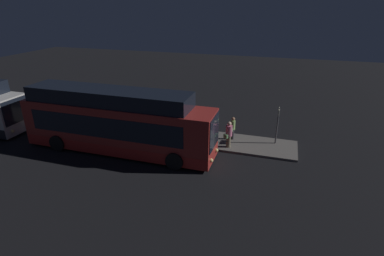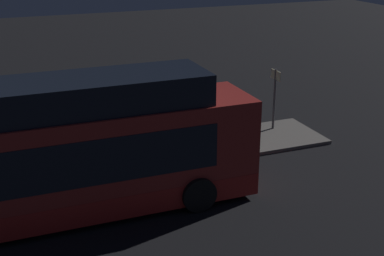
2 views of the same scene
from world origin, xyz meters
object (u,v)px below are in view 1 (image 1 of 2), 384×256
at_px(passenger_boarding, 203,121).
at_px(trash_bin, 158,123).
at_px(suitcase, 196,126).
at_px(sign_post, 278,122).
at_px(bus_lead, 116,124).
at_px(passenger_waiting, 229,134).
at_px(passenger_with_bags, 233,127).

relative_size(passenger_boarding, trash_bin, 2.54).
relative_size(suitcase, trash_bin, 1.38).
bearing_deg(trash_bin, passenger_boarding, 0.00).
bearing_deg(trash_bin, sign_post, -2.10).
bearing_deg(passenger_boarding, sign_post, 179.80).
xyz_separation_m(passenger_boarding, sign_post, (5.19, -0.32, 0.70)).
xyz_separation_m(bus_lead, sign_post, (9.77, 3.86, -0.14)).
height_order(passenger_waiting, passenger_with_bags, passenger_waiting).
xyz_separation_m(passenger_waiting, passenger_with_bags, (0.02, 1.30, -0.07)).
bearing_deg(passenger_boarding, passenger_waiting, 143.85).
bearing_deg(passenger_boarding, trash_bin, 3.34).
relative_size(passenger_waiting, sign_post, 0.71).
bearing_deg(passenger_boarding, bus_lead, 45.72).
relative_size(passenger_boarding, passenger_waiting, 0.93).
bearing_deg(suitcase, passenger_waiting, -36.30).
bearing_deg(bus_lead, passenger_boarding, 42.38).
relative_size(suitcase, sign_post, 0.35).
relative_size(bus_lead, passenger_waiting, 7.08).
relative_size(bus_lead, sign_post, 5.00).
distance_m(bus_lead, suitcase, 6.12).
xyz_separation_m(sign_post, trash_bin, (-8.75, 0.32, -1.25)).
relative_size(bus_lead, passenger_with_bags, 7.77).
distance_m(passenger_boarding, suitcase, 0.82).
distance_m(sign_post, trash_bin, 8.84).
bearing_deg(passenger_waiting, sign_post, -123.38).
height_order(bus_lead, sign_post, bus_lead).
xyz_separation_m(bus_lead, passenger_boarding, (4.59, 4.18, -0.84)).
height_order(bus_lead, trash_bin, bus_lead).
distance_m(passenger_boarding, sign_post, 5.24).
xyz_separation_m(bus_lead, trash_bin, (1.03, 4.18, -1.39)).
distance_m(passenger_waiting, trash_bin, 6.11).
height_order(passenger_boarding, sign_post, sign_post).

